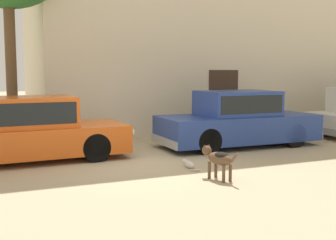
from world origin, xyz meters
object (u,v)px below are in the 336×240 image
object	(u,v)px
parked_sedan_nearest	(31,129)
parked_sedan_second	(238,119)
stray_dog_spotted	(218,158)
stray_cat	(189,164)

from	to	relation	value
parked_sedan_nearest	parked_sedan_second	world-z (taller)	parked_sedan_second
stray_dog_spotted	parked_sedan_nearest	bearing A→B (deg)	29.31
stray_dog_spotted	stray_cat	bearing A→B (deg)	-10.17
parked_sedan_second	stray_dog_spotted	size ratio (longest dim) A/B	4.71
parked_sedan_second	stray_dog_spotted	world-z (taller)	parked_sedan_second
stray_cat	parked_sedan_second	bearing A→B (deg)	-50.85
parked_sedan_second	stray_dog_spotted	distance (m)	3.88
parked_sedan_nearest	stray_dog_spotted	size ratio (longest dim) A/B	4.64
stray_cat	stray_dog_spotted	bearing A→B (deg)	-175.71
parked_sedan_second	stray_cat	world-z (taller)	parked_sedan_second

